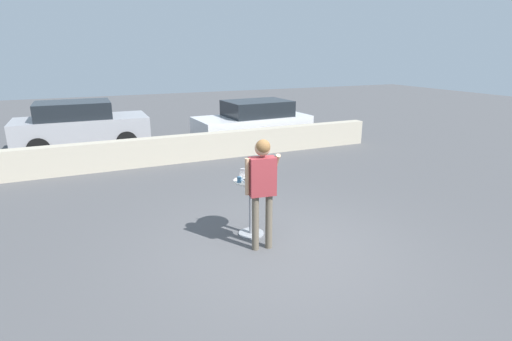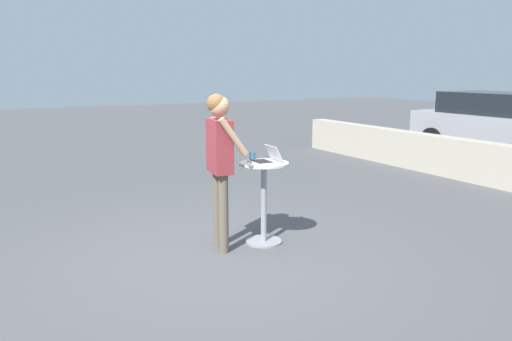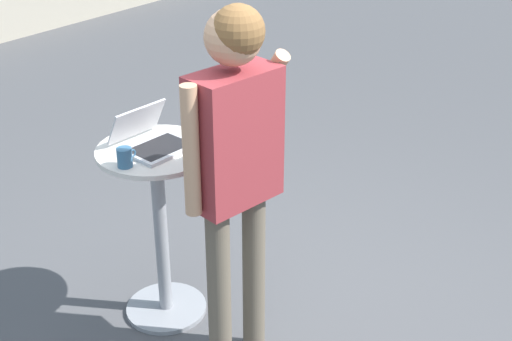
% 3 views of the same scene
% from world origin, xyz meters
% --- Properties ---
extents(ground_plane, '(50.00, 50.00, 0.00)m').
position_xyz_m(ground_plane, '(0.00, 0.00, 0.00)').
color(ground_plane, '#4C4C4F').
extents(pavement_kerb, '(12.08, 0.35, 0.76)m').
position_xyz_m(pavement_kerb, '(0.00, 5.83, 0.38)').
color(pavement_kerb, '#B2A893').
rests_on(pavement_kerb, ground_plane).
extents(cafe_table, '(0.58, 0.58, 0.98)m').
position_xyz_m(cafe_table, '(-0.19, 0.72, 0.59)').
color(cafe_table, gray).
rests_on(cafe_table, ground_plane).
extents(laptop, '(0.33, 0.34, 0.19)m').
position_xyz_m(laptop, '(-0.19, 0.74, 1.02)').
color(laptop, '#B7BABF').
rests_on(laptop, cafe_table).
extents(coffee_mug, '(0.11, 0.07, 0.09)m').
position_xyz_m(coffee_mug, '(-0.41, 0.69, 1.03)').
color(coffee_mug, '#336084').
rests_on(coffee_mug, cafe_table).
extents(standing_person, '(0.57, 0.36, 1.78)m').
position_xyz_m(standing_person, '(-0.24, 0.17, 1.15)').
color(standing_person, brown).
rests_on(standing_person, ground_plane).
extents(parked_car_near_street, '(3.95, 2.05, 1.41)m').
position_xyz_m(parked_car_near_street, '(2.78, 7.38, 0.72)').
color(parked_car_near_street, silver).
rests_on(parked_car_near_street, ground_plane).
extents(parked_car_further_down, '(3.96, 1.89, 1.53)m').
position_xyz_m(parked_car_further_down, '(-2.65, 8.58, 0.79)').
color(parked_car_further_down, '#9E9EA3').
rests_on(parked_car_further_down, ground_plane).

